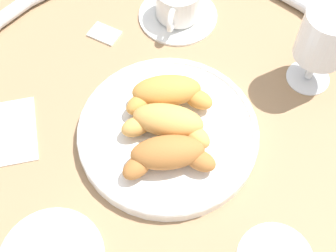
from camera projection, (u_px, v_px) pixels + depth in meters
The scene contains 9 objects.
ground_plane at pixel (162, 126), 0.69m from camera, with size 2.20×2.20×0.00m, color #997551.
table_chrome_rim at pixel (162, 122), 0.68m from camera, with size 0.71×0.71×0.02m, color silver.
pastry_plate at pixel (168, 132), 0.67m from camera, with size 0.26×0.26×0.02m.
croissant_large at pixel (169, 93), 0.67m from camera, with size 0.13×0.09×0.04m.
croissant_small at pixel (168, 123), 0.64m from camera, with size 0.14×0.06×0.04m.
croissant_extra at pixel (168, 155), 0.62m from camera, with size 0.13×0.09×0.04m.
coffee_cup_far at pixel (178, 6), 0.78m from camera, with size 0.14×0.14×0.06m.
juice_glass_right at pixel (324, 39), 0.66m from camera, with size 0.08×0.08×0.14m.
sugar_packet at pixel (104, 33), 0.78m from camera, with size 0.05×0.03×0.01m, color white.
Camera 1 is at (-0.09, 0.34, 0.59)m, focal length 49.46 mm.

